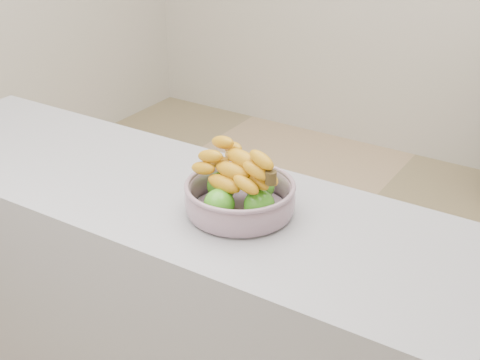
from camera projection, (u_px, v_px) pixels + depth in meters
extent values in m
plane|color=tan|center=(254.00, 323.00, 2.81)|extent=(4.00, 4.00, 0.00)
cube|color=#A0A0A8|center=(167.00, 308.00, 2.19)|extent=(2.00, 0.60, 0.90)
cylinder|color=#9DADBD|center=(240.00, 210.00, 1.84)|extent=(0.26, 0.26, 0.01)
torus|color=#9DADBD|center=(240.00, 186.00, 1.81)|extent=(0.30, 0.30, 0.01)
sphere|color=#369619|center=(219.00, 204.00, 1.78)|extent=(0.08, 0.08, 0.08)
sphere|color=#369619|center=(259.00, 205.00, 1.77)|extent=(0.08, 0.08, 0.08)
sphere|color=#369619|center=(260.00, 186.00, 1.87)|extent=(0.08, 0.08, 0.08)
sphere|color=#369619|center=(222.00, 186.00, 1.87)|extent=(0.08, 0.08, 0.08)
ellipsoid|color=gold|center=(224.00, 184.00, 1.78)|extent=(0.20, 0.07, 0.04)
ellipsoid|color=gold|center=(237.00, 178.00, 1.81)|extent=(0.20, 0.09, 0.04)
ellipsoid|color=gold|center=(250.00, 173.00, 1.84)|extent=(0.19, 0.11, 0.04)
ellipsoid|color=gold|center=(233.00, 171.00, 1.77)|extent=(0.19, 0.06, 0.04)
ellipsoid|color=gold|center=(247.00, 165.00, 1.80)|extent=(0.19, 0.12, 0.04)
ellipsoid|color=gold|center=(242.00, 158.00, 1.77)|extent=(0.20, 0.09, 0.04)
cylinder|color=#392C12|center=(271.00, 178.00, 1.70)|extent=(0.03, 0.03, 0.03)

